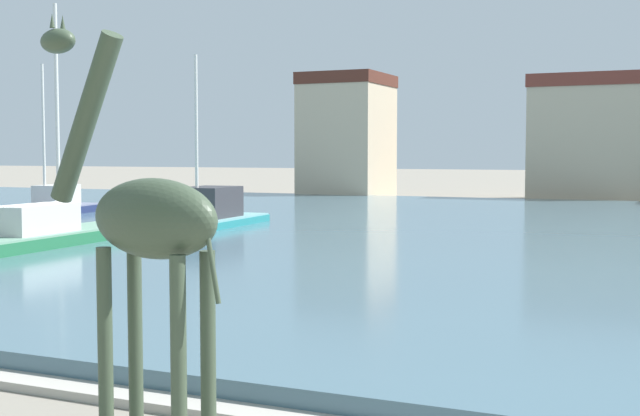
{
  "coord_description": "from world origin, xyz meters",
  "views": [
    {
      "loc": [
        6.23,
        0.1,
        3.12
      ],
      "look_at": [
        0.67,
        12.66,
        2.2
      ],
      "focal_mm": 46.37,
      "sensor_mm": 36.0,
      "label": 1
    }
  ],
  "objects_px": {
    "giraffe_statue": "(145,227)",
    "sailboat_green": "(59,237)",
    "sailboat_navy": "(46,212)",
    "sailboat_teal": "(199,222)"
  },
  "relations": [
    {
      "from": "giraffe_statue",
      "to": "sailboat_navy",
      "type": "bearing_deg",
      "value": 134.18
    },
    {
      "from": "giraffe_statue",
      "to": "sailboat_navy",
      "type": "relative_size",
      "value": 0.62
    },
    {
      "from": "sailboat_teal",
      "to": "sailboat_green",
      "type": "bearing_deg",
      "value": -100.14
    },
    {
      "from": "sailboat_teal",
      "to": "sailboat_green",
      "type": "xyz_separation_m",
      "value": [
        -1.1,
        -6.15,
        -0.04
      ]
    },
    {
      "from": "sailboat_navy",
      "to": "sailboat_teal",
      "type": "relative_size",
      "value": 0.96
    },
    {
      "from": "giraffe_statue",
      "to": "sailboat_green",
      "type": "distance_m",
      "value": 17.84
    },
    {
      "from": "sailboat_navy",
      "to": "sailboat_green",
      "type": "bearing_deg",
      "value": -45.84
    },
    {
      "from": "sailboat_navy",
      "to": "sailboat_green",
      "type": "distance_m",
      "value": 11.52
    },
    {
      "from": "giraffe_statue",
      "to": "sailboat_green",
      "type": "bearing_deg",
      "value": 134.19
    },
    {
      "from": "sailboat_green",
      "to": "giraffe_statue",
      "type": "bearing_deg",
      "value": -45.81
    }
  ]
}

